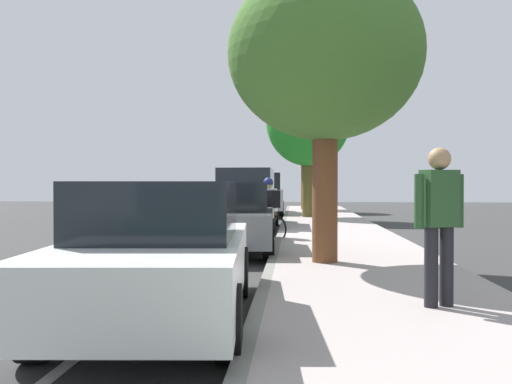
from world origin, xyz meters
name	(u,v)px	position (x,y,z in m)	size (l,w,h in m)	color
ground	(214,241)	(0.00, 0.00, 0.00)	(63.10, 63.10, 0.00)	#353535
sidewalk	(341,239)	(3.33, 0.00, 0.07)	(3.04, 39.44, 0.14)	#A99C9A
curb_edge	(279,238)	(1.72, 0.00, 0.07)	(0.16, 39.44, 0.14)	gray
lane_stripe_centre	(106,239)	(-3.00, 0.28, 0.00)	(0.14, 40.00, 0.01)	white
lane_stripe_bike_edge	(224,240)	(0.25, 0.00, 0.00)	(0.12, 39.44, 0.01)	white
parked_sedan_white_second	(161,253)	(0.68, -8.69, 0.75)	(2.06, 4.51, 1.52)	white
parked_sedan_grey_mid	(232,218)	(0.76, -2.46, 0.75)	(1.97, 4.47, 1.52)	slate
parked_suv_black_far	(247,198)	(0.55, 3.80, 1.03)	(1.98, 4.70, 1.99)	black
parked_suv_silver_farthest	(262,194)	(0.58, 11.45, 1.03)	(2.11, 4.77, 1.99)	#B7BABF
bicycle_at_curb	(262,227)	(1.26, 0.00, 0.37)	(1.35, 1.16, 0.75)	black
cyclist_with_backpack	(269,203)	(1.48, -0.47, 1.00)	(0.55, 0.54, 1.66)	#C6B284
street_tree_mid_block	(325,56)	(2.65, -4.86, 3.71)	(3.38, 3.38, 5.11)	brown
street_tree_far_end	(308,122)	(2.65, 8.45, 4.04)	(3.43, 3.43, 5.80)	brown
street_tree_corner	(305,143)	(2.65, 15.46, 3.69)	(2.95, 2.95, 4.84)	brown
pedestrian_on_phone	(439,216)	(3.72, -8.34, 1.14)	(0.58, 0.35, 1.76)	black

